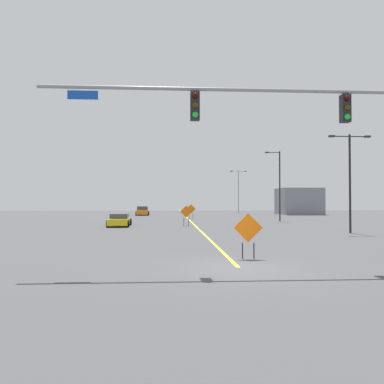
{
  "coord_description": "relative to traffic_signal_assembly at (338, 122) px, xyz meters",
  "views": [
    {
      "loc": [
        -2.58,
        -13.92,
        2.5
      ],
      "look_at": [
        0.28,
        32.51,
        3.48
      ],
      "focal_mm": 35.52,
      "sensor_mm": 36.0,
      "label": 1
    }
  ],
  "objects": [
    {
      "name": "ground",
      "position": [
        -3.8,
        0.01,
        -5.46
      ],
      "size": [
        152.5,
        152.5,
        0.0
      ],
      "primitive_type": "plane",
      "color": "#444447"
    },
    {
      "name": "road_centre_stripe",
      "position": [
        -3.8,
        42.37,
        -5.45
      ],
      "size": [
        0.16,
        84.72,
        0.01
      ],
      "color": "yellow",
      "rests_on": "ground"
    },
    {
      "name": "traffic_signal_assembly",
      "position": [
        0.0,
        0.0,
        0.0
      ],
      "size": [
        17.24,
        0.44,
        7.09
      ],
      "color": "gray",
      "rests_on": "ground"
    },
    {
      "name": "street_lamp_mid_left",
      "position": [
        7.28,
        13.88,
        -1.02
      ],
      "size": [
        3.21,
        0.24,
        7.45
      ],
      "color": "black",
      "rests_on": "ground"
    },
    {
      "name": "street_lamp_mid_right",
      "position": [
        6.53,
        29.88,
        -0.93
      ],
      "size": [
        1.8,
        0.24,
        8.23
      ],
      "color": "black",
      "rests_on": "ground"
    },
    {
      "name": "street_lamp_far_left",
      "position": [
        6.73,
        56.83,
        -0.7
      ],
      "size": [
        3.09,
        0.24,
        8.08
      ],
      "color": "gray",
      "rests_on": "ground"
    },
    {
      "name": "construction_sign_left_shoulder",
      "position": [
        -2.99,
        2.11,
        -4.24
      ],
      "size": [
        1.24,
        0.14,
        1.94
      ],
      "color": "orange",
      "rests_on": "ground"
    },
    {
      "name": "construction_sign_right_shoulder",
      "position": [
        -4.68,
        22.85,
        -4.2
      ],
      "size": [
        1.17,
        0.22,
        1.97
      ],
      "color": "orange",
      "rests_on": "ground"
    },
    {
      "name": "construction_sign_median_far",
      "position": [
        -3.34,
        37.61,
        -4.25
      ],
      "size": [
        1.29,
        0.07,
        1.94
      ],
      "color": "orange",
      "rests_on": "ground"
    },
    {
      "name": "car_orange_passing",
      "position": [
        -10.66,
        48.78,
        -4.79
      ],
      "size": [
        2.2,
        4.09,
        1.46
      ],
      "color": "orange",
      "rests_on": "ground"
    },
    {
      "name": "car_yellow_near",
      "position": [
        -11.06,
        22.76,
        -4.88
      ],
      "size": [
        2.17,
        4.57,
        1.2
      ],
      "color": "gold",
      "rests_on": "ground"
    },
    {
      "name": "roadside_building_east",
      "position": [
        16.25,
        50.9,
        -3.18
      ],
      "size": [
        6.8,
        6.57,
        4.55
      ],
      "color": "gray",
      "rests_on": "ground"
    }
  ]
}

